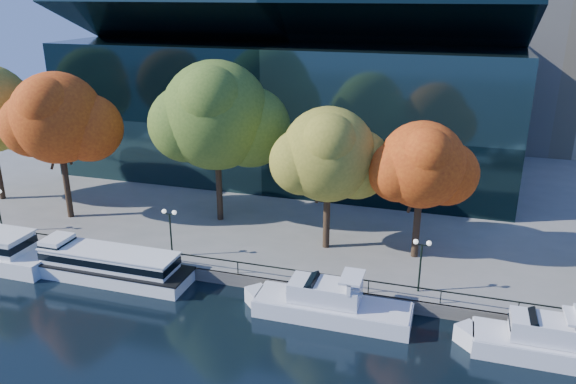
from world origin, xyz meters
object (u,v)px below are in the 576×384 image
(tour_boat, at_px, (100,263))
(lamp_2, at_px, (421,254))
(cruiser_far, at_px, (544,342))
(tree_4, at_px, (423,167))
(tree_1, at_px, (59,120))
(cruiser_near, at_px, (326,303))
(lamp_1, at_px, (170,222))
(tree_2, at_px, (218,118))
(tree_3, at_px, (330,157))

(tour_boat, height_order, lamp_2, lamp_2)
(cruiser_far, xyz_separation_m, tree_4, (-8.57, 9.85, 7.53))
(cruiser_far, xyz_separation_m, tree_1, (-40.74, 8.93, 9.30))
(cruiser_near, relative_size, lamp_1, 2.96)
(lamp_2, bearing_deg, tree_2, 156.22)
(tree_3, bearing_deg, cruiser_near, -77.70)
(cruiser_near, bearing_deg, lamp_1, 164.93)
(tour_boat, height_order, lamp_1, lamp_1)
(cruiser_near, height_order, lamp_1, lamp_1)
(lamp_1, bearing_deg, cruiser_near, -15.07)
(tour_boat, relative_size, tree_1, 1.13)
(cruiser_near, height_order, tree_1, tree_1)
(cruiser_far, xyz_separation_m, lamp_2, (-7.93, 4.20, 2.89))
(cruiser_far, height_order, lamp_1, lamp_1)
(tree_1, height_order, tree_4, tree_1)
(tree_1, xyz_separation_m, lamp_1, (13.16, -4.73, -6.40))
(tree_2, bearing_deg, tree_1, -165.71)
(tree_2, distance_m, lamp_2, 21.64)
(cruiser_far, distance_m, lamp_2, 9.43)
(lamp_2, bearing_deg, tree_4, 96.41)
(lamp_2, bearing_deg, lamp_1, 180.00)
(tree_1, relative_size, tree_3, 1.15)
(tour_boat, height_order, cruiser_near, cruiser_near)
(tree_2, xyz_separation_m, tree_4, (18.18, -2.64, -2.11))
(cruiser_near, xyz_separation_m, cruiser_far, (13.89, -0.52, 0.01))
(tree_3, relative_size, lamp_2, 2.96)
(cruiser_near, bearing_deg, tree_1, 162.60)
(tree_1, relative_size, tree_2, 0.93)
(lamp_1, height_order, lamp_2, same)
(tree_3, relative_size, tree_4, 1.07)
(tree_1, relative_size, lamp_1, 3.40)
(cruiser_near, height_order, tree_2, tree_2)
(tour_boat, xyz_separation_m, lamp_1, (4.57, 3.22, 2.74))
(cruiser_far, bearing_deg, tree_3, 149.13)
(tree_4, bearing_deg, cruiser_near, -119.67)
(tour_boat, height_order, tree_2, tree_2)
(tour_boat, distance_m, cruiser_far, 32.16)
(cruiser_near, relative_size, tree_1, 0.87)
(tour_boat, bearing_deg, lamp_1, 35.14)
(cruiser_far, bearing_deg, lamp_2, 152.09)
(cruiser_far, height_order, lamp_2, lamp_2)
(tree_2, height_order, tree_4, tree_2)
(cruiser_near, distance_m, lamp_2, 7.58)
(tree_2, distance_m, lamp_1, 10.72)
(tree_3, height_order, tree_4, tree_3)
(tree_4, bearing_deg, tree_3, -176.96)
(cruiser_far, xyz_separation_m, lamp_1, (-27.58, 4.20, 2.89))
(tree_1, relative_size, tree_4, 1.23)
(tree_4, distance_m, lamp_1, 20.37)
(lamp_1, bearing_deg, tree_1, 160.24)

